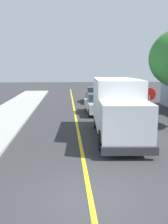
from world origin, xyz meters
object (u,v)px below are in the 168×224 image
Objects in this scene: parked_car_mid at (95,95)px; stop_sign at (149,101)px; parked_car_near at (97,104)px; box_truck at (118,105)px.

stop_sign reaches higher than parked_car_mid.
parked_car_near is 7.04m from parked_car_mid.
stop_sign is at bearing -82.00° from parked_car_mid.
parked_car_mid is (0.28, 14.25, -0.97)m from box_truck.
stop_sign is (2.39, -6.16, 1.06)m from parked_car_near.
box_truck reaches higher than parked_car_mid.
parked_car_mid is at bearing 98.00° from stop_sign.
box_truck reaches higher than parked_car_near.
stop_sign is at bearing -68.76° from parked_car_near.
parked_car_near is (-0.26, 7.23, -0.97)m from box_truck.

